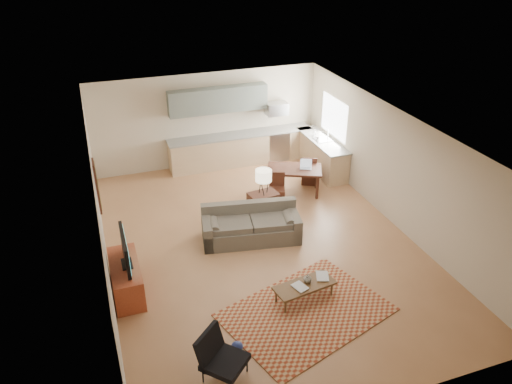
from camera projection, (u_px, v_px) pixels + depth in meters
name	position (u px, v px, depth m)	size (l,w,h in m)	color
room	(261.00, 190.00, 10.41)	(9.00, 9.00, 9.00)	#A36E46
kitchen_counter_back	(241.00, 149.00, 14.57)	(4.26, 0.64, 0.92)	tan
kitchen_counter_right	(322.00, 155.00, 14.18)	(0.64, 2.26, 0.92)	tan
kitchen_range	(276.00, 144.00, 14.89)	(0.62, 0.62, 0.90)	#A5A8AD
kitchen_microwave	(277.00, 109.00, 14.39)	(0.62, 0.40, 0.35)	#A5A8AD
upper_cabinets	(218.00, 100.00, 13.81)	(2.80, 0.34, 0.70)	slate
window_right	(334.00, 117.00, 13.75)	(0.02, 1.40, 1.05)	white
wall_art_left	(97.00, 186.00, 10.13)	(0.06, 0.42, 1.10)	olive
triptych	(203.00, 107.00, 13.91)	(1.70, 0.04, 0.50)	beige
rug	(306.00, 312.00, 9.08)	(2.85, 1.97, 0.02)	maroon
sofa	(251.00, 224.00, 11.03)	(2.24, 0.97, 0.78)	brown
coffee_table	(304.00, 292.00, 9.33)	(1.17, 0.46, 0.35)	#4D3217
book_a	(295.00, 289.00, 9.11)	(0.29, 0.34, 0.03)	maroon
book_b	(316.00, 276.00, 9.45)	(0.33, 0.37, 0.02)	navy
vase	(308.00, 278.00, 9.29)	(0.18, 0.18, 0.17)	black
armchair	(225.00, 358.00, 7.61)	(0.70, 0.70, 0.80)	black
tv_credenza	(126.00, 278.00, 9.46)	(0.53, 1.39, 0.64)	#983921
tv	(125.00, 250.00, 9.17)	(0.11, 1.07, 0.64)	black
console_table	(263.00, 208.00, 11.67)	(0.66, 0.44, 0.77)	#371A11
table_lamp	(263.00, 182.00, 11.34)	(0.37, 0.37, 0.62)	beige
dining_table	(294.00, 181.00, 13.00)	(1.38, 0.79, 0.70)	#371A11
dining_chair_near	(277.00, 189.00, 12.48)	(0.38, 0.40, 0.79)	#371A11
dining_chair_far	(310.00, 169.00, 13.47)	(0.39, 0.41, 0.82)	#371A11
laptop	(306.00, 164.00, 12.78)	(0.29, 0.22, 0.22)	#A5A8AD
soap_bottle	(315.00, 133.00, 14.16)	(0.10, 0.10, 0.19)	beige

